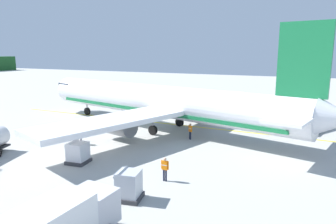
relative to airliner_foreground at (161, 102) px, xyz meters
name	(u,v)px	position (x,y,z in m)	size (l,w,h in m)	color
airliner_foreground	(161,102)	(0.00, 0.00, 0.00)	(34.40, 41.33, 11.90)	white
service_truck_baggage	(312,119)	(8.20, -16.63, -2.21)	(6.44, 3.42, 2.58)	silver
cargo_container_near	(128,185)	(-17.27, -6.25, -2.44)	(1.89, 1.89, 2.01)	#333338
cargo_container_mid	(78,153)	(-13.46, 1.22, -2.49)	(1.87, 1.87, 1.92)	#333338
crew_marshaller	(165,167)	(-13.70, -7.13, -2.33)	(0.25, 0.63, 1.79)	#191E33
crew_loader_left	(190,130)	(-2.64, -4.84, -2.35)	(0.46, 0.51, 1.76)	#191E33
crew_loader_right	(81,135)	(-9.10, 4.62, -2.39)	(0.50, 0.47, 1.69)	#191E33
crew_supervisor	(38,133)	(-10.56, 9.03, -2.39)	(0.23, 0.63, 1.70)	#191E33
apron_guide_line	(203,128)	(2.97, -4.45, -3.39)	(0.30, 60.00, 0.01)	yellow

